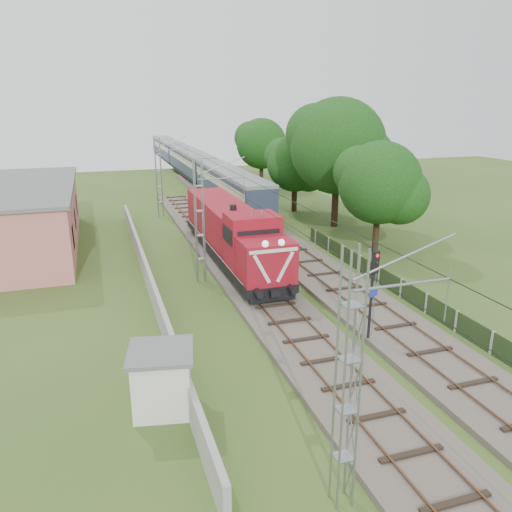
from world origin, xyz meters
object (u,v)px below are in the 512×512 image
object	(u,v)px
locomotive	(232,232)
relay_hut	(162,379)
signal_post	(373,280)
coach_rake	(190,161)

from	to	relation	value
locomotive	relay_hut	distance (m)	18.45
locomotive	signal_post	xyz separation A→B (m)	(3.02, -14.57, 0.99)
locomotive	coach_rake	world-z (taller)	locomotive
locomotive	relay_hut	world-z (taller)	locomotive
relay_hut	signal_post	bearing A→B (deg)	12.40
coach_rake	locomotive	bearing A→B (deg)	-96.75
relay_hut	coach_rake	bearing A→B (deg)	78.15
signal_post	locomotive	bearing A→B (deg)	101.72
locomotive	coach_rake	distance (m)	42.54
coach_rake	signal_post	xyz separation A→B (m)	(-1.98, -56.82, 0.80)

